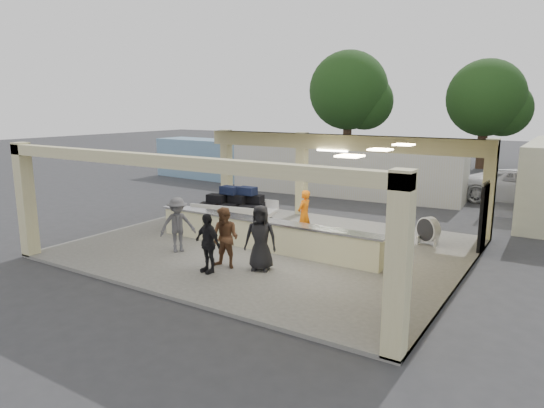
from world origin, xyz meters
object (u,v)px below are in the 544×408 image
Objects in this scene: baggage_counter at (262,234)px; baggage_handler at (304,214)px; luggage_cart at (235,207)px; drum_fan at (428,230)px; car_dark at (531,185)px; container_white at (344,170)px; passenger_d at (261,238)px; car_white_a at (526,187)px; container_blue at (221,160)px; passenger_b at (208,243)px; passenger_a at (225,238)px; passenger_c at (178,225)px.

baggage_counter is 1.96m from baggage_handler.
luggage_cart is 3.26× the size of drum_fan.
container_white is (-8.46, -3.94, 0.59)m from car_dark.
passenger_d is 12.92m from container_white.
car_white_a is at bearing 12.87° from container_white.
car_dark is at bearing 66.69° from baggage_counter.
car_white_a is (5.21, 15.06, -0.22)m from passenger_d.
baggage_handler is 12.88m from car_white_a.
container_blue is at bearing -177.03° from drum_fan.
baggage_handler reaches higher than car_white_a.
baggage_counter is 0.86× the size of container_blue.
passenger_b is (2.20, -4.16, -0.04)m from luggage_cart.
drum_fan is 0.54× the size of passenger_a.
container_white is at bearing 162.41° from drum_fan.
passenger_d is at bearing -56.15° from passenger_c.
container_blue is (-8.89, 13.38, 0.28)m from passenger_c.
car_white_a is at bearing 64.82° from baggage_counter.
drum_fan is 6.91m from passenger_a.
passenger_b reaches higher than luggage_cart.
passenger_b is 2.25m from passenger_c.
passenger_a is at bearing -84.15° from container_white.
passenger_d is 18.02m from container_blue.
drum_fan is at bearing -25.28° from container_blue.
baggage_handler is 3.61m from passenger_d.
drum_fan is 0.08× the size of container_white.
passenger_c is 0.94× the size of passenger_d.
container_white is (-3.18, 12.52, 0.29)m from passenger_d.
drum_fan is at bearing 65.39° from passenger_b.
drum_fan is 0.17× the size of car_white_a.
passenger_d reaches higher than baggage_counter.
passenger_c is at bearing -32.58° from baggage_handler.
luggage_cart is at bearing 115.17° from passenger_d.
car_dark is 0.45× the size of container_blue.
passenger_a is 13.11m from container_white.
baggage_counter is 4.73× the size of passenger_c.
passenger_a is 0.40× the size of car_dark.
baggage_counter is 8.79× the size of drum_fan.
drum_fan is 0.55× the size of baggage_handler.
passenger_b is at bearing -81.27° from passenger_c.
passenger_c is at bearing -93.85° from container_white.
drum_fan is 9.87m from container_white.
passenger_c is at bearing 158.75° from passenger_d.
passenger_b is at bearing -72.64° from luggage_cart.
car_dark is 9.35m from container_white.
passenger_b is at bearing -160.49° from passenger_d.
baggage_counter is 5.50m from drum_fan.
passenger_a is at bearing 157.84° from car_white_a.
container_blue reaches higher than luggage_cart.
baggage_counter is at bearing -43.62° from container_blue.
container_white is at bearing 94.16° from passenger_a.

